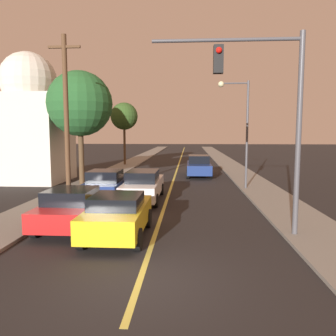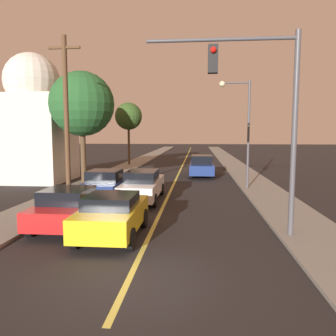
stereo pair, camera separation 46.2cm
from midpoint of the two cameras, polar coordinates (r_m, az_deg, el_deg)
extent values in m
plane|color=black|center=(8.36, -6.56, -18.83)|extent=(200.00, 200.00, 0.00)
cube|color=black|center=(43.62, 1.85, 1.45)|extent=(8.71, 80.00, 0.01)
cube|color=#D1C14C|center=(43.62, 1.85, 1.46)|extent=(0.16, 76.00, 0.00)
cube|color=gray|center=(44.15, -5.44, 1.56)|extent=(2.50, 80.00, 0.12)
cube|color=gray|center=(43.80, 9.20, 1.47)|extent=(2.50, 80.00, 0.12)
cube|color=gold|center=(11.31, -9.86, -8.35)|extent=(1.80, 3.97, 0.73)
cube|color=black|center=(11.03, -10.11, -5.68)|extent=(1.59, 1.79, 0.41)
cylinder|color=black|center=(12.77, -12.31, -8.43)|extent=(0.22, 0.70, 0.70)
cylinder|color=black|center=(12.41, -4.59, -8.72)|extent=(0.22, 0.70, 0.70)
cylinder|color=black|center=(10.52, -16.07, -11.69)|extent=(0.22, 0.70, 0.70)
cylinder|color=black|center=(10.09, -6.64, -12.27)|extent=(0.22, 0.70, 0.70)
cube|color=white|center=(17.22, -5.08, -3.38)|extent=(1.71, 5.12, 0.73)
cube|color=black|center=(16.93, -5.21, -1.37)|extent=(1.51, 2.30, 0.54)
cylinder|color=black|center=(18.96, -6.78, -3.64)|extent=(0.22, 0.66, 0.66)
cylinder|color=black|center=(18.73, -1.86, -3.72)|extent=(0.22, 0.66, 0.66)
cylinder|color=black|center=(15.90, -8.86, -5.56)|extent=(0.22, 0.66, 0.66)
cylinder|color=black|center=(15.63, -2.99, -5.69)|extent=(0.22, 0.66, 0.66)
cube|color=red|center=(12.82, -17.21, -7.06)|extent=(1.85, 3.97, 0.66)
cube|color=black|center=(12.56, -17.55, -4.63)|extent=(1.63, 1.79, 0.50)
cylinder|color=black|center=(14.33, -18.72, -7.10)|extent=(0.22, 0.65, 0.65)
cylinder|color=black|center=(13.77, -11.87, -7.45)|extent=(0.22, 0.65, 0.65)
cylinder|color=black|center=(12.17, -23.18, -9.61)|extent=(0.22, 0.65, 0.65)
cylinder|color=black|center=(11.50, -15.20, -10.24)|extent=(0.22, 0.65, 0.65)
cube|color=navy|center=(17.36, -11.49, -3.43)|extent=(1.79, 3.86, 0.76)
cube|color=black|center=(17.11, -11.68, -1.34)|extent=(1.57, 1.74, 0.55)
cylinder|color=black|center=(18.79, -13.02, -3.92)|extent=(0.22, 0.61, 0.61)
cylinder|color=black|center=(18.37, -7.93, -4.05)|extent=(0.22, 0.61, 0.61)
cylinder|color=black|center=(16.55, -15.41, -5.33)|extent=(0.22, 0.61, 0.61)
cylinder|color=black|center=(16.08, -9.65, -5.53)|extent=(0.22, 0.61, 0.61)
cube|color=navy|center=(26.87, 4.89, 0.06)|extent=(1.88, 5.06, 0.75)
cube|color=black|center=(27.01, 4.89, 1.56)|extent=(1.65, 2.28, 0.63)
cylinder|color=black|center=(25.39, 6.97, -1.17)|extent=(0.22, 0.67, 0.67)
cylinder|color=black|center=(25.35, 2.93, -1.14)|extent=(0.22, 0.67, 0.67)
cylinder|color=black|center=(28.50, 6.61, -0.38)|extent=(0.22, 0.67, 0.67)
cylinder|color=black|center=(28.47, 3.02, -0.35)|extent=(0.22, 0.67, 0.67)
cylinder|color=#47474C|center=(11.57, 20.72, 5.35)|extent=(0.18, 0.18, 6.66)
cylinder|color=#47474C|center=(11.51, 8.88, 21.18)|extent=(4.85, 0.12, 0.12)
cube|color=black|center=(11.34, 7.54, 18.25)|extent=(0.32, 0.28, 0.90)
sphere|color=red|center=(11.22, 7.63, 19.67)|extent=(0.20, 0.20, 0.20)
cylinder|color=#47474C|center=(20.71, 12.97, 5.60)|extent=(0.14, 0.14, 6.56)
cylinder|color=#47474C|center=(20.81, 10.89, 14.30)|extent=(1.64, 0.09, 0.09)
sphere|color=beige|center=(20.72, 8.57, 14.24)|extent=(0.36, 0.36, 0.36)
cylinder|color=#513823|center=(17.30, -18.01, 8.09)|extent=(0.24, 0.24, 8.18)
cube|color=#513823|center=(17.79, -18.40, 19.39)|extent=(1.60, 0.12, 0.12)
cylinder|color=#4C3823|center=(22.52, -15.43, 2.09)|extent=(0.34, 0.34, 3.83)
sphere|color=#235628|center=(22.55, -15.68, 10.73)|extent=(4.23, 4.23, 4.23)
cylinder|color=#4C3823|center=(36.08, -7.94, 3.96)|extent=(0.25, 0.25, 4.20)
sphere|color=#2D4C1E|center=(36.10, -8.01, 8.93)|extent=(2.93, 2.93, 2.93)
cube|color=beige|center=(25.93, -23.23, 4.66)|extent=(4.93, 4.93, 6.20)
sphere|color=beige|center=(26.20, -23.62, 13.83)|extent=(3.93, 3.93, 3.93)
camera|label=1|loc=(0.23, -90.73, -0.08)|focal=35.00mm
camera|label=2|loc=(0.23, 89.27, 0.08)|focal=35.00mm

